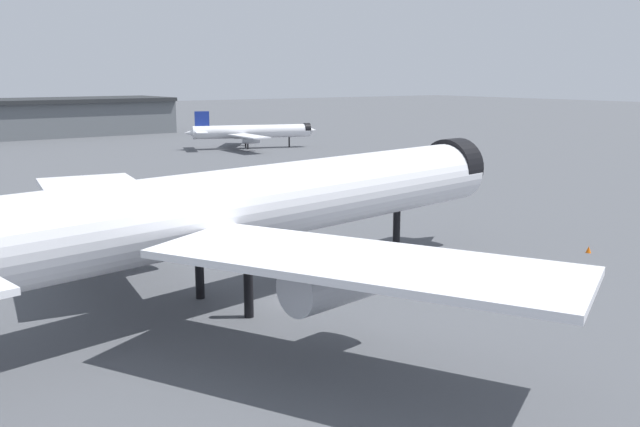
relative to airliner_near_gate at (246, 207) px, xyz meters
The scene contains 7 objects.
ground 9.07m from the airliner_near_gate, 40.49° to the right, with size 900.00×900.00×0.00m, color #4C4F54.
airliner_near_gate is the anchor object (origin of this frame).
airliner_far_taxiway 128.21m from the airliner_near_gate, 60.88° to the left, with size 34.69×30.89×9.98m.
service_truck_front 41.93m from the airliner_near_gate, 91.58° to the left, with size 2.93×5.66×3.00m.
baggage_tug_wing 41.52m from the airliner_near_gate, 41.51° to the left, with size 3.43×3.38×1.85m.
traffic_cone_near_nose 42.02m from the airliner_near_gate, 100.78° to the left, with size 0.48×0.48×0.59m, color #F2600C.
traffic_cone_wingtip 40.31m from the airliner_near_gate, ahead, with size 0.59×0.59×0.74m, color #F2600C.
Camera 1 is at (-30.36, -48.78, 19.26)m, focal length 39.00 mm.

